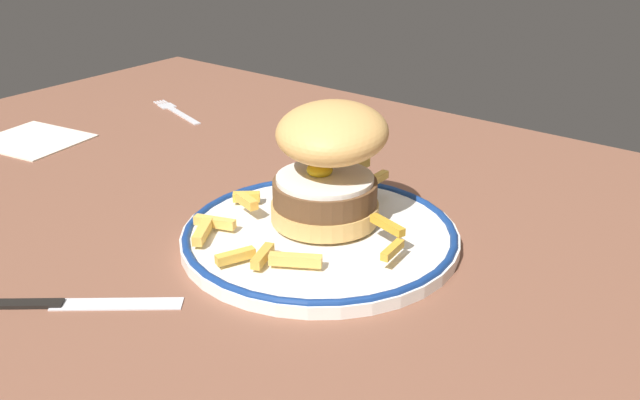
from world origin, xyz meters
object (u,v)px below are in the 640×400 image
at_px(dinner_plate, 320,235).
at_px(fork, 176,111).
at_px(napkin, 33,139).
at_px(knife, 57,303).
at_px(burger, 326,162).

relative_size(dinner_plate, fork, 1.92).
bearing_deg(fork, napkin, -104.37).
bearing_deg(fork, knife, -52.04).
bearing_deg(knife, burger, 69.61).
distance_m(burger, napkin, 0.49).
height_order(fork, napkin, same).
bearing_deg(knife, napkin, 150.51).
xyz_separation_m(dinner_plate, knife, (-0.10, -0.22, -0.01)).
height_order(burger, knife, burger).
bearing_deg(napkin, dinner_plate, 0.66).
height_order(dinner_plate, napkin, dinner_plate).
bearing_deg(dinner_plate, napkin, -179.34).
distance_m(burger, knife, 0.28).
height_order(burger, fork, burger).
relative_size(burger, knife, 0.99).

